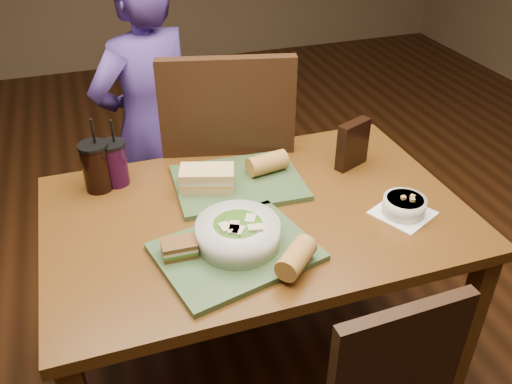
% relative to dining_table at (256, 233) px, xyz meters
% --- Properties ---
extents(ground, '(6.00, 6.00, 0.00)m').
position_rel_dining_table_xyz_m(ground, '(0.00, 0.00, -0.66)').
color(ground, '#381C0B').
rests_on(ground, ground).
extents(dining_table, '(1.30, 0.85, 0.75)m').
position_rel_dining_table_xyz_m(dining_table, '(0.00, 0.00, 0.00)').
color(dining_table, '#553111').
rests_on(dining_table, ground).
extents(chair_far, '(0.58, 0.59, 1.11)m').
position_rel_dining_table_xyz_m(chair_far, '(0.02, 0.50, -0.04)').
color(chair_far, black).
rests_on(chair_far, ground).
extents(diner, '(0.59, 0.51, 1.37)m').
position_rel_dining_table_xyz_m(diner, '(-0.21, 0.81, 0.03)').
color(diner, '#422C7A').
rests_on(diner, ground).
extents(tray_near, '(0.48, 0.41, 0.02)m').
position_rel_dining_table_xyz_m(tray_near, '(-0.12, -0.18, 0.10)').
color(tray_near, '#354D2B').
rests_on(tray_near, dining_table).
extents(tray_far, '(0.43, 0.34, 0.02)m').
position_rel_dining_table_xyz_m(tray_far, '(-0.01, 0.16, 0.10)').
color(tray_far, '#354D2B').
rests_on(tray_far, dining_table).
extents(salad_bowl, '(0.24, 0.24, 0.08)m').
position_rel_dining_table_xyz_m(salad_bowl, '(-0.11, -0.16, 0.15)').
color(salad_bowl, silver).
rests_on(salad_bowl, tray_near).
extents(soup_bowl, '(0.21, 0.21, 0.07)m').
position_rel_dining_table_xyz_m(soup_bowl, '(0.43, -0.16, 0.12)').
color(soup_bowl, white).
rests_on(soup_bowl, dining_table).
extents(sandwich_near, '(0.10, 0.07, 0.04)m').
position_rel_dining_table_xyz_m(sandwich_near, '(-0.28, -0.15, 0.13)').
color(sandwich_near, '#593819').
rests_on(sandwich_near, tray_near).
extents(sandwich_far, '(0.20, 0.14, 0.07)m').
position_rel_dining_table_xyz_m(sandwich_far, '(-0.12, 0.15, 0.14)').
color(sandwich_far, tan).
rests_on(sandwich_far, tray_far).
extents(baguette_near, '(0.14, 0.14, 0.07)m').
position_rel_dining_table_xyz_m(baguette_near, '(0.01, -0.31, 0.14)').
color(baguette_near, '#AD7533').
rests_on(baguette_near, tray_near).
extents(baguette_far, '(0.15, 0.09, 0.07)m').
position_rel_dining_table_xyz_m(baguette_far, '(0.10, 0.18, 0.14)').
color(baguette_far, '#AD7533').
rests_on(baguette_far, tray_far).
extents(cup_cola, '(0.10, 0.10, 0.26)m').
position_rel_dining_table_xyz_m(cup_cola, '(-0.45, 0.29, 0.18)').
color(cup_cola, black).
rests_on(cup_cola, dining_table).
extents(cup_berry, '(0.09, 0.09, 0.24)m').
position_rel_dining_table_xyz_m(cup_berry, '(-0.39, 0.30, 0.17)').
color(cup_berry, black).
rests_on(cup_berry, dining_table).
extents(chip_bag, '(0.14, 0.09, 0.17)m').
position_rel_dining_table_xyz_m(chip_bag, '(0.41, 0.16, 0.18)').
color(chip_bag, black).
rests_on(chip_bag, dining_table).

